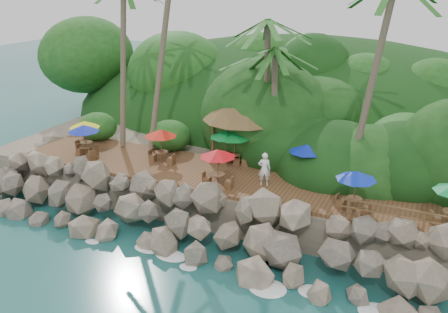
% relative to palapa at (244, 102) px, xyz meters
% --- Properties ---
extents(ground, '(140.00, 140.00, 0.00)m').
position_rel_palapa_xyz_m(ground, '(0.22, -9.32, -5.79)').
color(ground, '#19514F').
rests_on(ground, ground).
extents(land_base, '(32.00, 25.20, 2.10)m').
position_rel_palapa_xyz_m(land_base, '(0.22, 6.68, -4.74)').
color(land_base, gray).
rests_on(land_base, ground).
extents(jungle_hill, '(44.80, 28.00, 15.40)m').
position_rel_palapa_xyz_m(jungle_hill, '(0.22, 14.18, -5.79)').
color(jungle_hill, '#143811').
rests_on(jungle_hill, ground).
extents(seawall, '(29.00, 4.00, 2.30)m').
position_rel_palapa_xyz_m(seawall, '(0.22, -7.32, -4.64)').
color(seawall, gray).
rests_on(seawall, ground).
extents(terrace, '(26.00, 5.00, 0.20)m').
position_rel_palapa_xyz_m(terrace, '(0.22, -3.32, -3.59)').
color(terrace, brown).
rests_on(terrace, land_base).
extents(jungle_foliage, '(44.00, 16.00, 12.00)m').
position_rel_palapa_xyz_m(jungle_foliage, '(0.22, 5.68, -5.79)').
color(jungle_foliage, '#143811').
rests_on(jungle_foliage, ground).
extents(foam_line, '(25.20, 0.80, 0.06)m').
position_rel_palapa_xyz_m(foam_line, '(0.22, -9.02, -5.76)').
color(foam_line, white).
rests_on(foam_line, ground).
extents(palms, '(28.32, 7.08, 12.89)m').
position_rel_palapa_xyz_m(palms, '(1.91, -0.53, 5.73)').
color(palms, brown).
rests_on(palms, ground).
extents(palapa, '(5.00, 5.00, 4.60)m').
position_rel_palapa_xyz_m(palapa, '(0.00, 0.00, 0.00)').
color(palapa, brown).
rests_on(palapa, ground).
extents(dining_clusters, '(23.22, 5.13, 2.09)m').
position_rel_palapa_xyz_m(dining_clusters, '(0.90, -3.28, -1.75)').
color(dining_clusters, brown).
rests_on(dining_clusters, terrace).
extents(railing, '(8.30, 0.10, 1.00)m').
position_rel_palapa_xyz_m(railing, '(11.52, -5.67, -2.88)').
color(railing, brown).
rests_on(railing, terrace).
extents(waiter, '(0.78, 0.63, 1.85)m').
position_rel_palapa_xyz_m(waiter, '(2.81, -3.75, -2.56)').
color(waiter, white).
rests_on(waiter, terrace).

